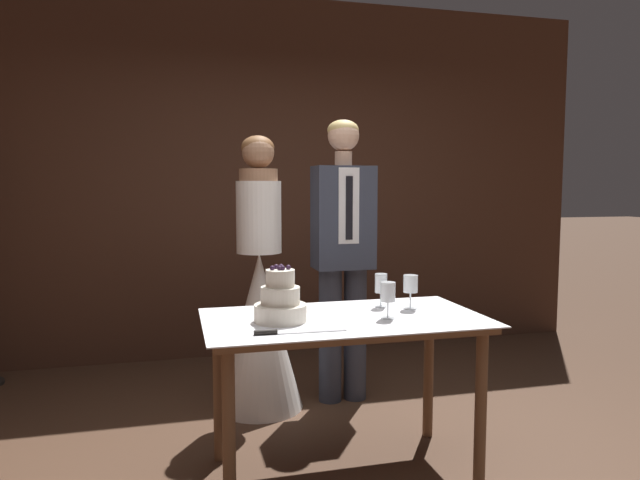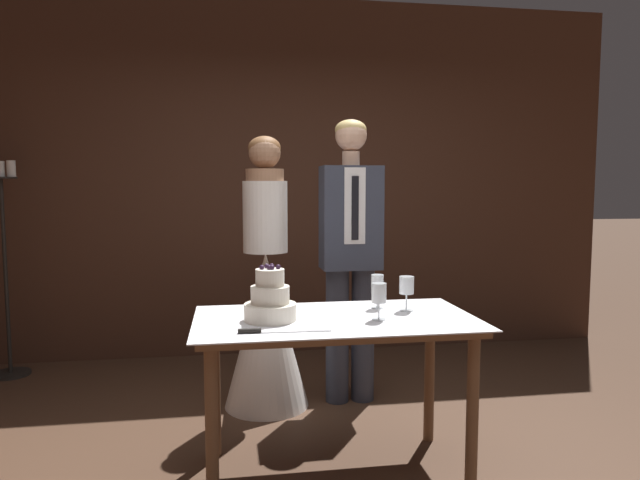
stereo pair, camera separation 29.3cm
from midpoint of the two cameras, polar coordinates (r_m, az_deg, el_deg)
name	(u,v)px [view 1 (the left image)]	position (r m, az deg, el deg)	size (l,w,h in m)	color
wall_back	(271,179)	(4.84, -6.69, 6.09)	(5.59, 0.12, 2.95)	#472B1E
cake_table	(344,337)	(2.79, -0.63, -9.72)	(1.35, 0.74, 0.78)	brown
tiered_cake	(280,302)	(2.68, -7.13, -6.18)	(0.25, 0.25, 0.27)	silver
cake_knife	(282,332)	(2.48, -7.21, -9.17)	(0.40, 0.04, 0.02)	silver
wine_glass_near	(411,285)	(2.94, 6.24, -4.50)	(0.07, 0.07, 0.18)	silver
wine_glass_middle	(388,294)	(2.72, 3.76, -5.41)	(0.07, 0.07, 0.18)	silver
wine_glass_far	(381,284)	(2.98, 3.33, -4.45)	(0.06, 0.06, 0.18)	silver
bride	(260,310)	(3.66, -8.36, -6.99)	(0.54, 0.54, 1.72)	white
groom	(343,248)	(3.69, 0.05, -0.81)	(0.38, 0.25, 1.83)	#333847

